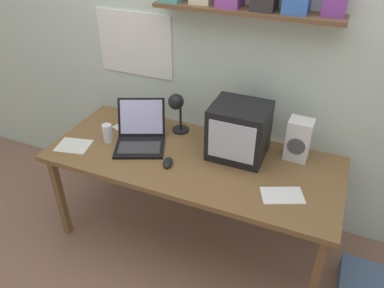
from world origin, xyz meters
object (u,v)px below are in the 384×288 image
(corner_desk, at_px, (192,164))
(open_notebook, at_px, (132,127))
(laptop, at_px, (141,134))
(loose_paper_near_monitor, at_px, (282,195))
(computer_mouse, at_px, (168,162))
(desk_lamp, at_px, (177,106))
(printed_handout, at_px, (74,146))
(crt_monitor, at_px, (239,131))
(space_heater, at_px, (299,140))
(juice_glass, at_px, (108,134))

(corner_desk, xyz_separation_m, open_notebook, (-0.54, 0.18, 0.05))
(laptop, distance_m, loose_paper_near_monitor, 1.00)
(computer_mouse, height_order, loose_paper_near_monitor, computer_mouse)
(desk_lamp, relative_size, printed_handout, 1.27)
(crt_monitor, height_order, space_heater, crt_monitor)
(juice_glass, bearing_deg, desk_lamp, 33.83)
(laptop, distance_m, space_heater, 1.02)
(open_notebook, distance_m, printed_handout, 0.43)
(laptop, relative_size, desk_lamp, 1.47)
(corner_desk, distance_m, loose_paper_near_monitor, 0.62)
(crt_monitor, distance_m, desk_lamp, 0.46)
(juice_glass, distance_m, open_notebook, 0.24)
(space_heater, relative_size, computer_mouse, 2.27)
(space_heater, distance_m, loose_paper_near_monitor, 0.42)
(loose_paper_near_monitor, bearing_deg, desk_lamp, 155.94)
(corner_desk, xyz_separation_m, computer_mouse, (-0.11, -0.13, 0.07))
(loose_paper_near_monitor, bearing_deg, open_notebook, 164.40)
(juice_glass, distance_m, computer_mouse, 0.49)
(juice_glass, height_order, printed_handout, juice_glass)
(laptop, relative_size, printed_handout, 1.87)
(loose_paper_near_monitor, bearing_deg, computer_mouse, 179.04)
(juice_glass, xyz_separation_m, space_heater, (1.20, 0.30, 0.08))
(open_notebook, bearing_deg, crt_monitor, -2.07)
(computer_mouse, bearing_deg, open_notebook, 144.70)
(desk_lamp, bearing_deg, loose_paper_near_monitor, -22.72)
(juice_glass, xyz_separation_m, open_notebook, (0.05, 0.22, -0.05))
(computer_mouse, bearing_deg, laptop, 149.64)
(crt_monitor, bearing_deg, desk_lamp, 171.73)
(computer_mouse, height_order, open_notebook, computer_mouse)
(laptop, bearing_deg, computer_mouse, -53.37)
(laptop, distance_m, juice_glass, 0.22)
(printed_handout, bearing_deg, computer_mouse, 4.80)
(crt_monitor, height_order, desk_lamp, crt_monitor)
(crt_monitor, relative_size, open_notebook, 1.30)
(printed_handout, bearing_deg, corner_desk, 13.59)
(desk_lamp, distance_m, loose_paper_near_monitor, 0.90)
(corner_desk, xyz_separation_m, loose_paper_near_monitor, (0.60, -0.14, 0.05))
(space_heater, xyz_separation_m, open_notebook, (-1.14, -0.08, -0.13))
(computer_mouse, relative_size, loose_paper_near_monitor, 0.44)
(juice_glass, bearing_deg, laptop, 21.09)
(corner_desk, xyz_separation_m, laptop, (-0.39, 0.03, 0.12))
(juice_glass, height_order, space_heater, space_heater)
(juice_glass, bearing_deg, computer_mouse, -9.79)
(corner_desk, distance_m, crt_monitor, 0.37)
(corner_desk, relative_size, desk_lamp, 5.97)
(corner_desk, height_order, printed_handout, printed_handout)
(corner_desk, relative_size, loose_paper_near_monitor, 6.95)
(space_heater, bearing_deg, loose_paper_near_monitor, -88.21)
(corner_desk, bearing_deg, printed_handout, -166.41)
(juice_glass, bearing_deg, printed_handout, -142.46)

